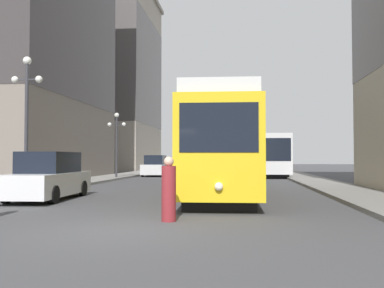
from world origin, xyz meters
TOP-DOWN VIEW (x-y plane):
  - ground_plane at (0.00, 0.00)m, footprint 200.00×200.00m
  - sidewalk_left at (-7.42, 40.00)m, footprint 2.69×120.00m
  - sidewalk_right at (7.42, 40.00)m, footprint 2.69×120.00m
  - streetcar at (1.67, 10.06)m, footprint 3.16×15.00m
  - transit_bus at (5.02, 28.87)m, footprint 2.89×12.71m
  - parked_car_left_near at (-4.77, 6.45)m, footprint 2.06×5.03m
  - parked_car_left_mid at (-4.77, 27.17)m, footprint 2.05×4.84m
  - pedestrian_crossing_far at (0.75, 1.44)m, footprint 0.36×0.36m
  - lamp_post_left_near at (-6.67, 8.27)m, footprint 1.41×0.36m
  - lamp_post_left_far at (-6.67, 21.79)m, footprint 1.41×0.36m
  - building_left_corner at (-13.88, 20.28)m, footprint 10.84×16.32m
  - building_left_midblock at (-14.33, 43.67)m, footprint 11.74×15.70m

SIDE VIEW (x-z plane):
  - ground_plane at x=0.00m, z-range 0.00..0.00m
  - sidewalk_left at x=-7.42m, z-range 0.00..0.15m
  - sidewalk_right at x=7.42m, z-range 0.00..0.15m
  - pedestrian_crossing_far at x=0.75m, z-range -0.06..1.57m
  - parked_car_left_mid at x=-4.77m, z-range -0.07..1.75m
  - parked_car_left_near at x=-4.77m, z-range -0.07..1.75m
  - transit_bus at x=5.02m, z-range 0.22..3.67m
  - streetcar at x=1.67m, z-range 0.16..4.05m
  - lamp_post_left_far at x=-6.67m, z-range 0.95..5.80m
  - lamp_post_left_near at x=-6.67m, z-range 1.04..6.90m
  - building_left_corner at x=-13.88m, z-range 0.34..23.29m
  - building_left_midblock at x=-14.33m, z-range 0.34..23.55m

